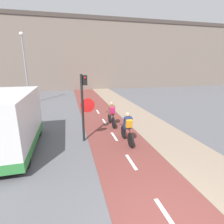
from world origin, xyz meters
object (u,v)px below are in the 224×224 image
at_px(traffic_light_pole, 84,101).
at_px(cyclist_near, 127,129).
at_px(van, 7,124).
at_px(street_lamp_far, 25,61).
at_px(cyclist_far, 112,114).

distance_m(traffic_light_pole, cyclist_near, 2.38).
bearing_deg(traffic_light_pole, van, -174.43).
relative_size(street_lamp_far, van, 1.41).
bearing_deg(street_lamp_far, cyclist_near, -59.64).
relative_size(street_lamp_far, cyclist_far, 3.80).
relative_size(street_lamp_far, cyclist_near, 3.71).
xyz_separation_m(cyclist_near, cyclist_far, (-0.13, 2.51, -0.01)).
xyz_separation_m(traffic_light_pole, street_lamp_far, (-4.28, 9.74, 1.92)).
bearing_deg(van, traffic_light_pole, 5.57).
distance_m(street_lamp_far, cyclist_far, 10.51).
xyz_separation_m(traffic_light_pole, van, (-3.23, -0.31, -0.75)).
bearing_deg(street_lamp_far, van, -84.01).
bearing_deg(street_lamp_far, cyclist_far, -53.00).
height_order(cyclist_far, van, van).
distance_m(traffic_light_pole, van, 3.33).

